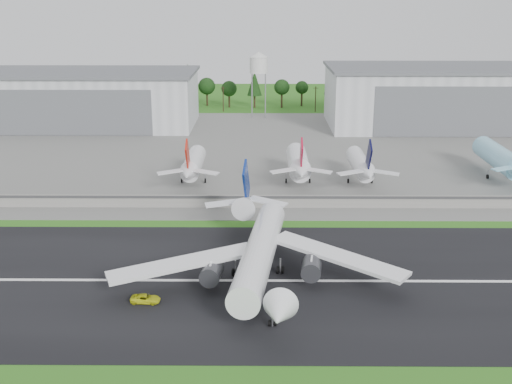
{
  "coord_description": "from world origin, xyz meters",
  "views": [
    {
      "loc": [
        -3.92,
        -104.67,
        53.66
      ],
      "look_at": [
        -5.07,
        40.0,
        9.0
      ],
      "focal_mm": 45.0,
      "sensor_mm": 36.0,
      "label": 1
    }
  ],
  "objects_px": {
    "main_airliner": "(260,259)",
    "parked_jet_red_a": "(192,165)",
    "ground_vehicle": "(146,299)",
    "parked_jet_navy": "(362,165)",
    "parked_jet_skyblue": "(503,159)",
    "parked_jet_red_b": "(299,164)"
  },
  "relations": [
    {
      "from": "parked_jet_navy",
      "to": "parked_jet_skyblue",
      "type": "distance_m",
      "value": 43.23
    },
    {
      "from": "parked_jet_red_b",
      "to": "parked_jet_navy",
      "type": "bearing_deg",
      "value": -0.22
    },
    {
      "from": "parked_jet_navy",
      "to": "parked_jet_skyblue",
      "type": "relative_size",
      "value": 0.84
    },
    {
      "from": "parked_jet_red_b",
      "to": "parked_jet_navy",
      "type": "height_order",
      "value": "parked_jet_red_b"
    },
    {
      "from": "parked_jet_skyblue",
      "to": "ground_vehicle",
      "type": "bearing_deg",
      "value": -138.99
    },
    {
      "from": "main_airliner",
      "to": "ground_vehicle",
      "type": "bearing_deg",
      "value": 30.46
    },
    {
      "from": "ground_vehicle",
      "to": "parked_jet_red_a",
      "type": "bearing_deg",
      "value": 2.64
    },
    {
      "from": "parked_jet_red_a",
      "to": "parked_jet_skyblue",
      "type": "distance_m",
      "value": 92.5
    },
    {
      "from": "ground_vehicle",
      "to": "parked_jet_navy",
      "type": "bearing_deg",
      "value": -30.21
    },
    {
      "from": "ground_vehicle",
      "to": "parked_jet_red_b",
      "type": "relative_size",
      "value": 0.17
    },
    {
      "from": "main_airliner",
      "to": "parked_jet_red_a",
      "type": "distance_m",
      "value": 69.87
    },
    {
      "from": "parked_jet_red_a",
      "to": "main_airliner",
      "type": "bearing_deg",
      "value": -73.45
    },
    {
      "from": "parked_jet_red_a",
      "to": "parked_jet_navy",
      "type": "distance_m",
      "value": 49.43
    },
    {
      "from": "main_airliner",
      "to": "parked_jet_navy",
      "type": "distance_m",
      "value": 73.18
    },
    {
      "from": "parked_jet_red_a",
      "to": "parked_jet_skyblue",
      "type": "xyz_separation_m",
      "value": [
        92.36,
        5.08,
        0.57
      ]
    },
    {
      "from": "parked_jet_red_b",
      "to": "parked_jet_skyblue",
      "type": "relative_size",
      "value": 0.84
    },
    {
      "from": "parked_jet_red_a",
      "to": "parked_jet_navy",
      "type": "relative_size",
      "value": 1.0
    },
    {
      "from": "main_airliner",
      "to": "parked_jet_red_a",
      "type": "relative_size",
      "value": 1.89
    },
    {
      "from": "ground_vehicle",
      "to": "main_airliner",
      "type": "bearing_deg",
      "value": -63.24
    },
    {
      "from": "ground_vehicle",
      "to": "parked_jet_red_b",
      "type": "distance_m",
      "value": 82.65
    },
    {
      "from": "ground_vehicle",
      "to": "parked_jet_skyblue",
      "type": "relative_size",
      "value": 0.15
    },
    {
      "from": "ground_vehicle",
      "to": "parked_jet_red_a",
      "type": "distance_m",
      "value": 76.17
    }
  ]
}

